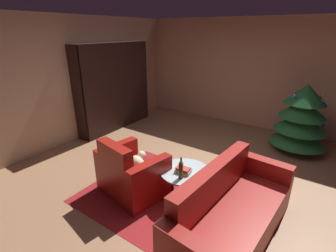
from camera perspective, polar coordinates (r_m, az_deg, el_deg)
name	(u,v)px	position (r m, az deg, el deg)	size (l,w,h in m)	color
ground_plane	(183,180)	(4.10, 3.64, -12.50)	(7.43, 7.43, 0.00)	#9D704E
wall_back	(251,74)	(6.39, 18.78, 11.47)	(5.78, 0.06, 2.60)	tan
wall_left	(66,82)	(5.52, -22.80, 9.51)	(0.06, 6.31, 2.60)	tan
area_rug	(173,199)	(3.71, 1.28, -16.66)	(2.56, 1.88, 0.01)	maroon
bookshelf_unit	(118,88)	(6.12, -11.63, 8.72)	(0.36, 2.07, 2.04)	black
armchair_red	(131,174)	(3.71, -8.67, -11.08)	(1.06, 0.89, 0.88)	maroon
couch_red	(231,215)	(3.10, 14.44, -19.47)	(0.92, 1.99, 0.86)	maroon
coffee_table	(185,173)	(3.54, 4.02, -10.94)	(0.72, 0.72, 0.43)	black
book_stack_on_table	(183,170)	(3.46, 3.59, -10.30)	(0.23, 0.19, 0.08)	gold
bottle_on_table	(181,170)	(3.29, 3.03, -10.27)	(0.06, 0.06, 0.32)	#502F15
decorated_tree	(301,118)	(5.42, 28.76, 1.56)	(1.06, 1.06, 1.36)	brown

